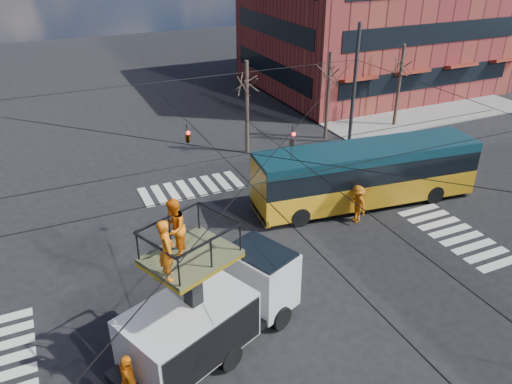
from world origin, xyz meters
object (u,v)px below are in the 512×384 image
object	(u,v)px
flagger	(357,204)
utility_truck	(212,298)
city_bus	(366,173)
worker_ground	(129,382)

from	to	relation	value
flagger	utility_truck	bearing A→B (deg)	-64.85
city_bus	flagger	xyz separation A→B (m)	(-1.51, -1.48, -0.74)
worker_ground	flagger	size ratio (longest dim) A/B	1.02
utility_truck	city_bus	distance (m)	12.64
utility_truck	city_bus	xyz separation A→B (m)	(10.89, 6.43, -0.30)
flagger	worker_ground	bearing A→B (deg)	-65.88
utility_truck	worker_ground	distance (m)	3.63
utility_truck	flagger	size ratio (longest dim) A/B	3.73
worker_ground	flagger	world-z (taller)	worker_ground
utility_truck	flagger	distance (m)	10.65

